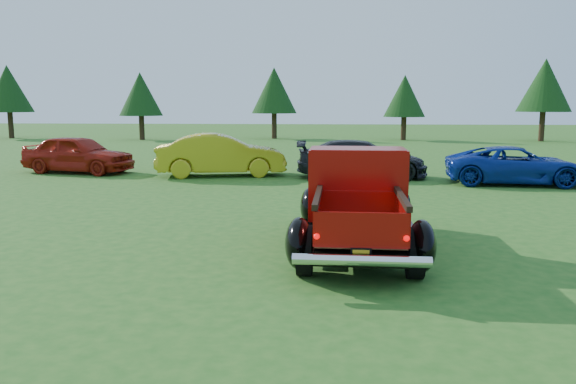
{
  "coord_description": "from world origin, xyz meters",
  "views": [
    {
      "loc": [
        0.98,
        -9.07,
        2.47
      ],
      "look_at": [
        0.29,
        0.2,
        1.0
      ],
      "focal_mm": 35.0,
      "sensor_mm": 36.0,
      "label": 1
    }
  ],
  "objects_px": {
    "tree_west": "(140,94)",
    "tree_east": "(545,85)",
    "tree_mid_left": "(274,91)",
    "show_car_blue": "(516,165)",
    "show_car_yellow": "(221,155)",
    "tree_mid_right": "(405,96)",
    "show_car_grey": "(362,159)",
    "show_car_red": "(78,154)",
    "tree_far_west": "(8,89)",
    "pickup_truck": "(357,200)"
  },
  "relations": [
    {
      "from": "tree_west",
      "to": "tree_east",
      "type": "relative_size",
      "value": 0.85
    },
    {
      "from": "tree_mid_left",
      "to": "show_car_blue",
      "type": "distance_m",
      "value": 24.56
    },
    {
      "from": "tree_east",
      "to": "show_car_yellow",
      "type": "bearing_deg",
      "value": -132.26
    },
    {
      "from": "tree_west",
      "to": "tree_mid_left",
      "type": "bearing_deg",
      "value": 12.53
    },
    {
      "from": "tree_west",
      "to": "tree_mid_right",
      "type": "height_order",
      "value": "tree_west"
    },
    {
      "from": "show_car_grey",
      "to": "show_car_blue",
      "type": "bearing_deg",
      "value": -105.9
    },
    {
      "from": "show_car_blue",
      "to": "tree_east",
      "type": "bearing_deg",
      "value": -16.28
    },
    {
      "from": "show_car_red",
      "to": "show_car_grey",
      "type": "xyz_separation_m",
      "value": [
        10.09,
        -0.6,
        -0.05
      ]
    },
    {
      "from": "tree_far_west",
      "to": "tree_west",
      "type": "xyz_separation_m",
      "value": [
        10.0,
        -1.0,
        -0.41
      ]
    },
    {
      "from": "show_car_red",
      "to": "show_car_grey",
      "type": "height_order",
      "value": "show_car_red"
    },
    {
      "from": "show_car_blue",
      "to": "show_car_yellow",
      "type": "bearing_deg",
      "value": 87.32
    },
    {
      "from": "show_car_grey",
      "to": "tree_far_west",
      "type": "bearing_deg",
      "value": 48.52
    },
    {
      "from": "tree_west",
      "to": "show_car_yellow",
      "type": "height_order",
      "value": "tree_west"
    },
    {
      "from": "tree_far_west",
      "to": "show_car_yellow",
      "type": "height_order",
      "value": "tree_far_west"
    },
    {
      "from": "tree_west",
      "to": "pickup_truck",
      "type": "relative_size",
      "value": 0.99
    },
    {
      "from": "show_car_red",
      "to": "show_car_yellow",
      "type": "distance_m",
      "value": 5.31
    },
    {
      "from": "show_car_yellow",
      "to": "show_car_grey",
      "type": "xyz_separation_m",
      "value": [
        4.81,
        -0.14,
        -0.09
      ]
    },
    {
      "from": "show_car_yellow",
      "to": "show_car_red",
      "type": "bearing_deg",
      "value": 73.18
    },
    {
      "from": "tree_far_west",
      "to": "tree_east",
      "type": "height_order",
      "value": "tree_east"
    },
    {
      "from": "tree_west",
      "to": "tree_far_west",
      "type": "bearing_deg",
      "value": 174.29
    },
    {
      "from": "tree_far_west",
      "to": "show_car_yellow",
      "type": "relative_size",
      "value": 1.18
    },
    {
      "from": "tree_far_west",
      "to": "pickup_truck",
      "type": "xyz_separation_m",
      "value": [
        23.46,
        -29.37,
        -2.71
      ]
    },
    {
      "from": "tree_west",
      "to": "tree_east",
      "type": "height_order",
      "value": "tree_east"
    },
    {
      "from": "tree_mid_right",
      "to": "show_car_red",
      "type": "distance_m",
      "value": 24.2
    },
    {
      "from": "tree_mid_left",
      "to": "show_car_yellow",
      "type": "xyz_separation_m",
      "value": [
        0.24,
        -21.04,
        -2.66
      ]
    },
    {
      "from": "tree_far_west",
      "to": "show_car_red",
      "type": "bearing_deg",
      "value": -54.52
    },
    {
      "from": "tree_mid_right",
      "to": "tree_east",
      "type": "height_order",
      "value": "tree_east"
    },
    {
      "from": "tree_mid_right",
      "to": "show_car_blue",
      "type": "height_order",
      "value": "tree_mid_right"
    },
    {
      "from": "show_car_yellow",
      "to": "show_car_grey",
      "type": "height_order",
      "value": "show_car_yellow"
    },
    {
      "from": "tree_mid_right",
      "to": "pickup_truck",
      "type": "bearing_deg",
      "value": -98.79
    },
    {
      "from": "tree_mid_right",
      "to": "pickup_truck",
      "type": "relative_size",
      "value": 0.94
    },
    {
      "from": "tree_far_west",
      "to": "tree_mid_left",
      "type": "xyz_separation_m",
      "value": [
        19.0,
        1.0,
        -0.14
      ]
    },
    {
      "from": "tree_mid_left",
      "to": "show_car_yellow",
      "type": "relative_size",
      "value": 1.14
    },
    {
      "from": "show_car_yellow",
      "to": "tree_west",
      "type": "bearing_deg",
      "value": 14.13
    },
    {
      "from": "pickup_truck",
      "to": "tree_east",
      "type": "bearing_deg",
      "value": 66.11
    },
    {
      "from": "pickup_truck",
      "to": "show_car_red",
      "type": "height_order",
      "value": "pickup_truck"
    },
    {
      "from": "tree_east",
      "to": "show_car_grey",
      "type": "height_order",
      "value": "tree_east"
    },
    {
      "from": "tree_mid_right",
      "to": "tree_east",
      "type": "bearing_deg",
      "value": -3.18
    },
    {
      "from": "show_car_grey",
      "to": "show_car_blue",
      "type": "distance_m",
      "value": 4.83
    },
    {
      "from": "tree_west",
      "to": "tree_mid_right",
      "type": "bearing_deg",
      "value": 3.18
    },
    {
      "from": "tree_west",
      "to": "show_car_red",
      "type": "xyz_separation_m",
      "value": [
        3.95,
        -18.57,
        -2.43
      ]
    },
    {
      "from": "tree_far_west",
      "to": "tree_east",
      "type": "bearing_deg",
      "value": -0.77
    },
    {
      "from": "pickup_truck",
      "to": "show_car_blue",
      "type": "relative_size",
      "value": 1.11
    },
    {
      "from": "tree_far_west",
      "to": "pickup_truck",
      "type": "height_order",
      "value": "tree_far_west"
    },
    {
      "from": "show_car_red",
      "to": "show_car_grey",
      "type": "distance_m",
      "value": 10.11
    },
    {
      "from": "tree_far_west",
      "to": "tree_mid_right",
      "type": "relative_size",
      "value": 1.18
    },
    {
      "from": "tree_west",
      "to": "pickup_truck",
      "type": "xyz_separation_m",
      "value": [
        13.46,
        -28.37,
        -2.3
      ]
    },
    {
      "from": "tree_mid_left",
      "to": "show_car_red",
      "type": "relative_size",
      "value": 1.25
    },
    {
      "from": "pickup_truck",
      "to": "tree_far_west",
      "type": "bearing_deg",
      "value": 129.85
    },
    {
      "from": "show_car_grey",
      "to": "show_car_red",
      "type": "bearing_deg",
      "value": 85.09
    }
  ]
}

